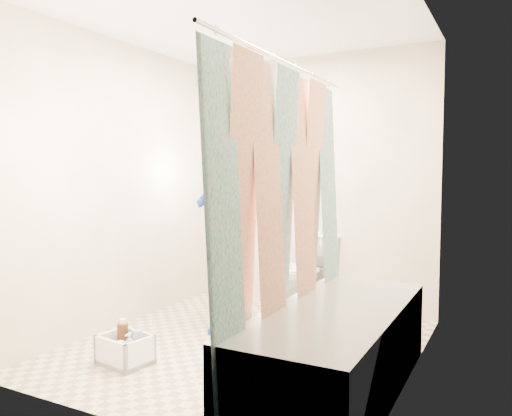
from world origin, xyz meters
The scene contains 14 objects.
floor centered at (0.00, 0.00, 0.00)m, with size 2.60×2.60×0.00m, color tan.
ceiling centered at (0.00, 0.00, 2.40)m, with size 2.40×2.60×0.02m, color silver.
wall_back centered at (0.00, 1.30, 1.20)m, with size 2.40×0.02×2.40m, color beige.
wall_front centered at (0.00, -1.30, 1.20)m, with size 2.40×0.02×2.40m, color beige.
wall_left centered at (-1.20, 0.00, 1.20)m, with size 0.02×2.60×2.40m, color beige.
wall_right centered at (1.20, 0.00, 1.20)m, with size 0.02×2.60×2.40m, color beige.
bathtub centered at (0.85, -0.43, 0.27)m, with size 0.70×1.75×0.50m.
curtain_rod centered at (0.52, -0.43, 1.95)m, with size 0.02×0.02×1.90m, color silver.
shower_curtain centered at (0.52, -0.43, 1.02)m, with size 0.06×1.75×1.80m, color white.
toilet centered at (0.02, 1.07, 0.37)m, with size 0.41×0.72×0.74m, color silver.
tank_lid centered at (-0.02, 0.96, 0.43)m, with size 0.45×0.20×0.03m, color white.
tank_internals centered at (0.05, 1.27, 0.72)m, with size 0.17×0.09×0.24m.
plumber centered at (-0.36, 0.31, 0.94)m, with size 0.69×0.45×1.89m, color #0F229F.
cleaning_caddy centered at (-0.54, -0.68, 0.09)m, with size 0.37×0.31×0.25m.
Camera 1 is at (1.77, -3.19, 1.29)m, focal length 35.00 mm.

